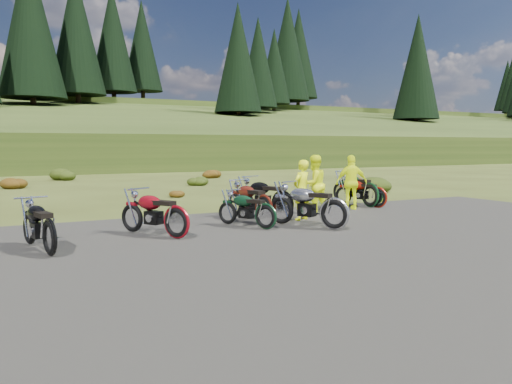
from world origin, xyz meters
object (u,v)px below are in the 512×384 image
motorcycle_7 (370,208)px  person_middle (302,191)px  motorcycle_0 (51,258)px  motorcycle_3 (334,231)px

motorcycle_7 → person_middle: 3.96m
motorcycle_0 → motorcycle_3: bearing=-102.8°
motorcycle_0 → person_middle: person_middle is taller
motorcycle_0 → motorcycle_3: motorcycle_3 is taller
motorcycle_0 → motorcycle_7: motorcycle_7 is taller
motorcycle_0 → motorcycle_7: size_ratio=0.87×
motorcycle_0 → motorcycle_7: bearing=-85.5°
motorcycle_0 → person_middle: size_ratio=1.21×
motorcycle_3 → motorcycle_7: 4.96m
motorcycle_3 → motorcycle_7: (3.80, 3.19, 0.00)m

